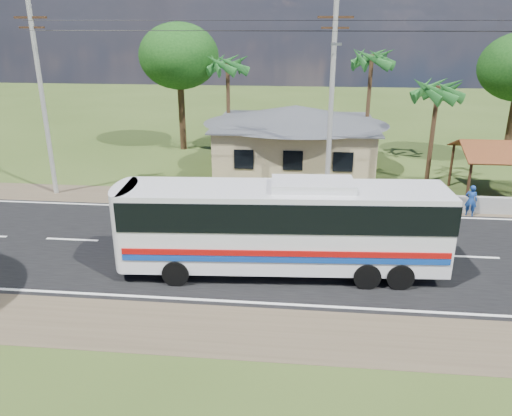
{
  "coord_description": "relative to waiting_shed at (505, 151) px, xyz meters",
  "views": [
    {
      "loc": [
        1.74,
        -20.36,
        9.61
      ],
      "look_at": [
        -0.43,
        1.0,
        1.55
      ],
      "focal_mm": 35.0,
      "sensor_mm": 36.0,
      "label": 1
    }
  ],
  "objects": [
    {
      "name": "ground",
      "position": [
        -13.0,
        -8.5,
        -2.73
      ],
      "size": [
        120.0,
        120.0,
        0.0
      ],
      "primitive_type": "plane",
      "color": "#304318",
      "rests_on": "ground"
    },
    {
      "name": "road",
      "position": [
        -13.0,
        -8.5,
        -2.72
      ],
      "size": [
        120.0,
        16.0,
        0.03
      ],
      "color": "black",
      "rests_on": "ground"
    },
    {
      "name": "house",
      "position": [
        -12.0,
        4.5,
        -0.09
      ],
      "size": [
        12.4,
        10.0,
        5.0
      ],
      "color": "tan",
      "rests_on": "ground"
    },
    {
      "name": "waiting_shed",
      "position": [
        0.0,
        0.0,
        0.0
      ],
      "size": [
        5.2,
        4.48,
        3.35
      ],
      "color": "#3C2315",
      "rests_on": "ground"
    },
    {
      "name": "concrete_barrier",
      "position": [
        -1.0,
        -2.9,
        -2.28
      ],
      "size": [
        7.0,
        0.3,
        0.9
      ],
      "primitive_type": "cube",
      "color": "#9E9E99",
      "rests_on": "ground"
    },
    {
      "name": "utility_poles",
      "position": [
        -10.33,
        -2.01,
        3.04
      ],
      "size": [
        32.8,
        2.22,
        11.0
      ],
      "color": "#9E9E99",
      "rests_on": "ground"
    },
    {
      "name": "palm_near",
      "position": [
        -3.5,
        2.5,
        2.98
      ],
      "size": [
        2.8,
        2.8,
        6.7
      ],
      "color": "#47301E",
      "rests_on": "ground"
    },
    {
      "name": "palm_mid",
      "position": [
        -7.0,
        7.0,
        4.43
      ],
      "size": [
        2.8,
        2.8,
        8.2
      ],
      "color": "#47301E",
      "rests_on": "ground"
    },
    {
      "name": "palm_far",
      "position": [
        -17.0,
        7.5,
        3.95
      ],
      "size": [
        2.8,
        2.8,
        7.7
      ],
      "color": "#47301E",
      "rests_on": "ground"
    },
    {
      "name": "tree_behind_house",
      "position": [
        -21.0,
        9.5,
        4.39
      ],
      "size": [
        6.0,
        6.0,
        9.61
      ],
      "color": "#47301E",
      "rests_on": "ground"
    },
    {
      "name": "coach_bus",
      "position": [
        -11.97,
        -10.66,
        -0.49
      ],
      "size": [
        12.78,
        3.53,
        3.92
      ],
      "rotation": [
        0.0,
        0.0,
        0.07
      ],
      "color": "silver",
      "rests_on": "ground"
    },
    {
      "name": "motorcycle",
      "position": [
        -13.72,
        -2.32,
        -2.29
      ],
      "size": [
        1.72,
        0.78,
        0.87
      ],
      "primitive_type": "imported",
      "rotation": [
        0.0,
        0.0,
        1.7
      ],
      "color": "black",
      "rests_on": "ground"
    },
    {
      "name": "person",
      "position": [
        -2.56,
        -3.35,
        -1.89
      ],
      "size": [
        0.72,
        0.59,
        1.68
      ],
      "primitive_type": "imported",
      "rotation": [
        0.0,
        0.0,
        2.78
      ],
      "color": "navy",
      "rests_on": "ground"
    }
  ]
}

